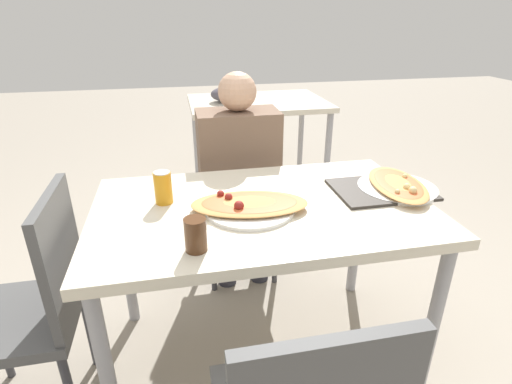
{
  "coord_description": "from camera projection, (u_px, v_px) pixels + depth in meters",
  "views": [
    {
      "loc": [
        -0.3,
        -1.31,
        1.4
      ],
      "look_at": [
        -0.03,
        -0.01,
        0.79
      ],
      "focal_mm": 28.0,
      "sensor_mm": 36.0,
      "label": 1
    }
  ],
  "objects": [
    {
      "name": "drink_glass",
      "position": [
        196.0,
        235.0,
        1.2
      ],
      "size": [
        0.07,
        0.07,
        0.11
      ],
      "color": "#4C2D19",
      "rests_on": "dining_table"
    },
    {
      "name": "ground_plane",
      "position": [
        262.0,
        350.0,
        1.81
      ],
      "size": [
        14.0,
        14.0,
        0.0
      ],
      "primitive_type": "plane",
      "color": "#9E9384"
    },
    {
      "name": "serving_tray",
      "position": [
        381.0,
        189.0,
        1.62
      ],
      "size": [
        0.38,
        0.28,
        0.01
      ],
      "color": "#332D28",
      "rests_on": "dining_table"
    },
    {
      "name": "pizza_main",
      "position": [
        249.0,
        205.0,
        1.46
      ],
      "size": [
        0.46,
        0.33,
        0.06
      ],
      "color": "white",
      "rests_on": "dining_table"
    },
    {
      "name": "dining_table",
      "position": [
        263.0,
        223.0,
        1.53
      ],
      "size": [
        1.26,
        0.77,
        0.73
      ],
      "color": "beige",
      "rests_on": "ground_plane"
    },
    {
      "name": "background_table",
      "position": [
        253.0,
        107.0,
        3.27
      ],
      "size": [
        1.1,
        0.8,
        0.85
      ],
      "color": "beige",
      "rests_on": "ground_plane"
    },
    {
      "name": "chair_side_left",
      "position": [
        36.0,
        301.0,
        1.37
      ],
      "size": [
        0.4,
        0.4,
        0.88
      ],
      "rotation": [
        0.0,
        0.0,
        1.57
      ],
      "color": "#4C4C4C",
      "rests_on": "ground_plane"
    },
    {
      "name": "pizza_second",
      "position": [
        398.0,
        185.0,
        1.63
      ],
      "size": [
        0.32,
        0.42,
        0.06
      ],
      "color": "white",
      "rests_on": "dining_table"
    },
    {
      "name": "soda_can",
      "position": [
        163.0,
        188.0,
        1.5
      ],
      "size": [
        0.07,
        0.07,
        0.12
      ],
      "color": "orange",
      "rests_on": "dining_table"
    },
    {
      "name": "person_seated",
      "position": [
        239.0,
        166.0,
        2.07
      ],
      "size": [
        0.41,
        0.26,
        1.14
      ],
      "rotation": [
        0.0,
        0.0,
        3.14
      ],
      "color": "#2D2D38",
      "rests_on": "ground_plane"
    },
    {
      "name": "chair_far_seated",
      "position": [
        236.0,
        188.0,
        2.24
      ],
      "size": [
        0.4,
        0.4,
        0.88
      ],
      "rotation": [
        0.0,
        0.0,
        3.14
      ],
      "color": "#4C4C4C",
      "rests_on": "ground_plane"
    }
  ]
}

